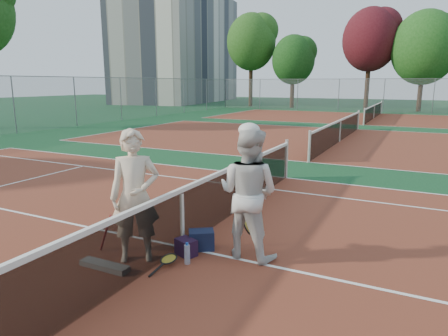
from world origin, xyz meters
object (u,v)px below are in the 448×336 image
Objects in this scene: player_a at (135,196)px; racket_spare at (169,261)px; apartment_block at (180,47)px; sports_bag_purple at (186,247)px; net_main at (182,218)px; player_b at (248,193)px; sports_bag_navy at (201,240)px; racket_black_held at (247,235)px; racket_red at (109,233)px; water_bottle at (187,255)px.

player_a reaches higher than racket_spare.
apartment_block is 67.29× the size of sports_bag_purple.
net_main is 5.43× the size of player_b.
net_main reaches higher than sports_bag_navy.
racket_spare is at bearing 33.59° from racket_black_held.
apartment_block is at bearing 80.34° from racket_red.
racket_red is 1.50m from sports_bag_navy.
player_a is 6.71× the size of water_bottle.
racket_red is 1.42m from water_bottle.
player_a reaches higher than water_bottle.
apartment_block reaches higher than racket_black_held.
sports_bag_purple is (-0.79, -0.57, -0.14)m from racket_black_held.
player_b is at bearing -3.90° from player_a.
racket_spare is at bearing -76.38° from net_main.
sports_bag_navy reaches higher than water_bottle.
racket_spare is 0.42m from sports_bag_purple.
player_b is at bearing -45.18° from racket_spare.
water_bottle is at bearing 37.90° from racket_black_held.
sports_bag_navy is (0.31, 0.08, -0.35)m from net_main.
racket_black_held is at bearing -38.72° from racket_spare.
racket_black_held is (29.00, -43.66, -7.23)m from apartment_block.
racket_black_held is at bearing 1.09° from player_a.
player_b reaches higher than player_a.
player_a is 0.97m from racket_red.
apartment_block reaches higher than sports_bag_navy.
sports_bag_purple is at bearing 2.42° from player_a.
racket_spare is (0.15, -0.63, -0.45)m from net_main.
player_a is at bearing -119.18° from net_main.
apartment_block is 36.87× the size of racket_spare.
player_a is at bearing 21.16° from racket_black_held.
sports_bag_navy is (-0.76, -0.12, -0.85)m from player_b.
player_a is 1.87m from racket_black_held.
net_main is at bearing 3.40° from racket_black_held.
racket_red is at bearing -153.18° from sports_bag_navy.
racket_red reaches higher than water_bottle.
net_main is at bearing 15.81° from player_b.
racket_red is 1.77× the size of sports_bag_purple.
sports_bag_purple is (28.21, -44.23, -7.37)m from apartment_block.
net_main is at bearing -164.55° from sports_bag_navy.
net_main is 1.20m from racket_red.
water_bottle is at bearing -20.83° from player_a.
racket_red is 1.29m from sports_bag_purple.
sports_bag_purple is 0.31m from water_bottle.
racket_red is at bearing 90.22° from racket_spare.
water_bottle is (0.77, 0.20, -0.86)m from player_a.
apartment_block reaches higher than sports_bag_purple.
player_a is at bearing -49.18° from racket_red.
player_a is at bearing -131.88° from sports_bag_navy.
player_b is at bearing 9.04° from sports_bag_navy.
player_a reaches higher than racket_red.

